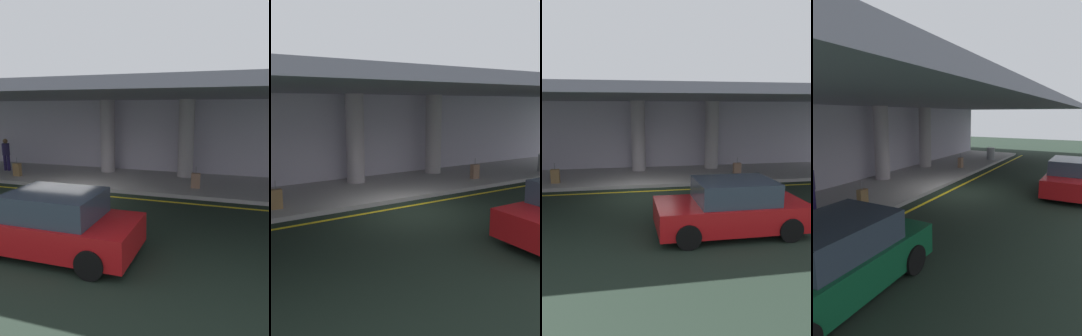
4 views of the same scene
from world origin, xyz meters
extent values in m
plane|color=black|center=(0.00, 0.00, 0.00)|extent=(60.00, 60.00, 0.00)
cube|color=#9F9B9B|center=(0.00, 3.10, 0.07)|extent=(26.00, 4.20, 0.15)
cube|color=yellow|center=(0.00, 0.46, 0.00)|extent=(26.00, 0.14, 0.01)
cylinder|color=#A49AA0|center=(0.00, 4.32, 1.97)|extent=(0.74, 0.74, 3.65)
cylinder|color=#A59CA0|center=(4.00, 4.32, 1.97)|extent=(0.74, 0.74, 3.65)
cube|color=slate|center=(0.00, 2.60, 3.95)|extent=(28.00, 13.20, 0.30)
cube|color=#B7AFC1|center=(0.00, 5.35, 1.90)|extent=(26.00, 0.30, 3.80)
cube|color=#B01316|center=(2.09, -4.30, 0.55)|extent=(4.10, 1.80, 0.70)
cube|color=#2D3847|center=(2.19, -4.30, 1.20)|extent=(2.10, 1.60, 0.60)
cylinder|color=black|center=(3.44, -3.45, 0.32)|extent=(0.64, 0.22, 0.64)
cylinder|color=black|center=(3.44, -5.15, 0.32)|extent=(0.64, 0.22, 0.64)
cylinder|color=black|center=(0.74, -3.45, 0.32)|extent=(0.64, 0.22, 0.64)
cylinder|color=black|center=(0.74, -5.15, 0.32)|extent=(0.64, 0.22, 0.64)
cube|color=olive|center=(-3.80, 1.97, 0.46)|extent=(0.36, 0.22, 0.62)
cylinder|color=slate|center=(-3.80, 1.97, 0.91)|extent=(0.02, 0.02, 0.28)
cube|color=#8D6651|center=(4.73, 2.21, 0.46)|extent=(0.36, 0.22, 0.62)
cylinder|color=slate|center=(4.73, 2.21, 0.91)|extent=(0.02, 0.02, 0.28)
camera|label=1|loc=(5.98, -10.30, 3.40)|focal=32.91mm
camera|label=2|loc=(-6.29, -9.59, 3.40)|focal=39.30mm
camera|label=3|loc=(-0.73, -12.11, 3.40)|focal=33.11mm
camera|label=4|loc=(-11.08, -5.41, 3.40)|focal=30.81mm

